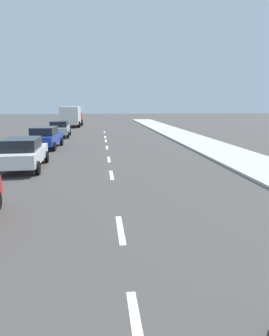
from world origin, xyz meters
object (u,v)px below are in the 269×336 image
(delivery_truck, at_px, (71,116))
(parked_car_white, at_px, (23,152))
(parked_car_blue, at_px, (45,137))
(parked_car_silver, at_px, (60,128))

(delivery_truck, bearing_deg, parked_car_white, -88.09)
(parked_car_white, relative_size, parked_car_blue, 1.00)
(parked_car_white, bearing_deg, parked_car_silver, 88.50)
(parked_car_blue, xyz_separation_m, parked_car_silver, (0.06, 7.51, -0.00))
(parked_car_blue, height_order, parked_car_silver, same)
(parked_car_silver, bearing_deg, parked_car_white, -91.77)
(parked_car_white, xyz_separation_m, parked_car_silver, (-0.10, 14.55, -0.00))
(parked_car_white, relative_size, parked_car_silver, 1.02)
(parked_car_white, bearing_deg, delivery_truck, 88.35)
(parked_car_white, bearing_deg, parked_car_blue, 89.36)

